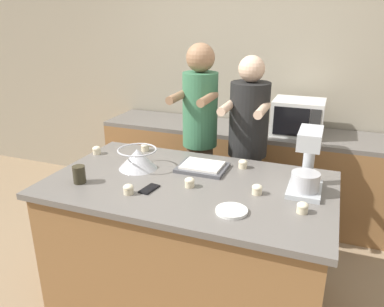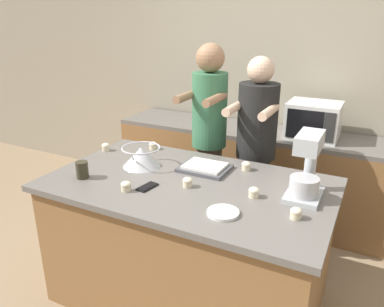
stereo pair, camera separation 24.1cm
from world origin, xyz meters
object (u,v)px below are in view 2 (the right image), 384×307
at_px(small_plate, 223,213).
at_px(cupcake_1, 153,145).
at_px(cupcake_2, 254,192).
at_px(cupcake_0, 106,147).
at_px(drinking_glass, 82,170).
at_px(cell_phone, 147,187).
at_px(baking_tray, 205,167).
at_px(cupcake_5, 246,166).
at_px(cupcake_3, 126,186).
at_px(cupcake_6, 296,213).
at_px(person_right, 255,156).
at_px(person_left, 209,141).
at_px(stand_mixer, 307,170).
at_px(cupcake_4, 188,182).
at_px(microwave_oven, 313,120).
at_px(mixing_bowl, 141,156).

xyz_separation_m(small_plate, cupcake_1, (-0.91, 0.72, 0.02)).
bearing_deg(cupcake_2, cupcake_0, 169.41).
height_order(drinking_glass, cupcake_0, drinking_glass).
xyz_separation_m(cell_phone, cupcake_1, (-0.36, 0.63, 0.03)).
bearing_deg(cupcake_0, cell_phone, -32.16).
bearing_deg(baking_tray, drinking_glass, -143.46).
bearing_deg(cupcake_5, cupcake_3, -130.10).
xyz_separation_m(baking_tray, cupcake_3, (-0.29, -0.53, 0.01)).
relative_size(cell_phone, cupcake_0, 2.39).
height_order(baking_tray, cupcake_3, cupcake_3).
bearing_deg(cupcake_2, small_plate, -107.08).
xyz_separation_m(small_plate, cupcake_6, (0.36, 0.14, 0.02)).
distance_m(person_right, small_plate, 1.06).
bearing_deg(cupcake_5, drinking_glass, -146.14).
distance_m(baking_tray, cupcake_2, 0.51).
distance_m(person_left, cupcake_5, 0.61).
bearing_deg(stand_mixer, cupcake_4, -164.50).
height_order(baking_tray, microwave_oven, microwave_oven).
relative_size(person_right, cell_phone, 10.89).
bearing_deg(cupcake_2, drinking_glass, -167.42).
bearing_deg(cupcake_5, cupcake_2, -64.44).
height_order(small_plate, cupcake_0, cupcake_0).
bearing_deg(cupcake_4, cupcake_6, -7.00).
xyz_separation_m(drinking_glass, cupcake_0, (-0.21, 0.49, -0.03)).
distance_m(microwave_oven, cupcake_6, 1.59).
bearing_deg(microwave_oven, cupcake_4, -108.50).
bearing_deg(mixing_bowl, cupcake_2, -6.87).
distance_m(cupcake_0, cupcake_6, 1.64).
xyz_separation_m(cupcake_0, cupcake_6, (1.60, -0.38, 0.00)).
bearing_deg(baking_tray, cupcake_5, 26.13).
height_order(microwave_oven, small_plate, microwave_oven).
relative_size(stand_mixer, cupcake_5, 6.29).
distance_m(cupcake_3, cupcake_5, 0.85).
xyz_separation_m(stand_mixer, cupcake_2, (-0.27, -0.14, -0.14)).
xyz_separation_m(person_left, cupcake_5, (0.47, -0.39, 0.00)).
bearing_deg(mixing_bowl, person_left, 71.16).
bearing_deg(person_left, person_right, 0.04).
bearing_deg(drinking_glass, small_plate, -1.44).
distance_m(small_plate, cupcake_2, 0.29).
relative_size(stand_mixer, mixing_bowl, 1.44).
xyz_separation_m(person_left, cupcake_2, (0.65, -0.77, 0.00)).
bearing_deg(cupcake_1, cupcake_4, -40.79).
relative_size(cell_phone, cupcake_5, 2.39).
height_order(cell_phone, cupcake_4, cupcake_4).
height_order(baking_tray, cupcake_0, cupcake_0).
bearing_deg(microwave_oven, cupcake_2, -93.11).
bearing_deg(baking_tray, person_left, 111.81).
relative_size(baking_tray, cupcake_4, 5.29).
relative_size(microwave_oven, small_plate, 2.54).
bearing_deg(drinking_glass, microwave_oven, 54.77).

